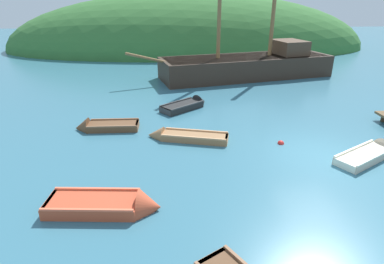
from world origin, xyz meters
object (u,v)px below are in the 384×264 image
(rowboat_far, at_px, (183,137))
(rowboat_center, at_px, (371,154))
(buoy_red, at_px, (281,144))
(sailing_ship, at_px, (248,70))
(rowboat_outer_left, at_px, (103,127))
(rowboat_portside, at_px, (188,106))
(rowboat_outer_right, at_px, (112,206))

(rowboat_far, height_order, rowboat_center, rowboat_center)
(rowboat_far, relative_size, rowboat_center, 1.09)
(rowboat_far, distance_m, buoy_red, 4.38)
(sailing_ship, xyz_separation_m, rowboat_far, (-5.72, -12.00, -0.51))
(rowboat_far, distance_m, rowboat_outer_left, 4.12)
(rowboat_center, bearing_deg, rowboat_outer_left, 131.89)
(rowboat_outer_left, bearing_deg, rowboat_portside, -144.86)
(rowboat_portside, relative_size, rowboat_outer_left, 1.00)
(rowboat_center, bearing_deg, sailing_ship, 67.01)
(sailing_ship, xyz_separation_m, rowboat_center, (1.87, -14.17, -0.50))
(rowboat_center, xyz_separation_m, buoy_red, (-3.28, 1.41, -0.09))
(rowboat_far, xyz_separation_m, rowboat_outer_left, (-3.85, 1.45, 0.01))
(sailing_ship, relative_size, rowboat_outer_left, 5.35)
(sailing_ship, bearing_deg, buoy_red, 69.84)
(rowboat_center, bearing_deg, buoy_red, 126.17)
(rowboat_portside, height_order, rowboat_center, rowboat_portside)
(rowboat_outer_left, distance_m, rowboat_center, 12.01)
(buoy_red, bearing_deg, rowboat_center, -23.32)
(rowboat_outer_left, relative_size, rowboat_center, 0.88)
(rowboat_portside, height_order, buoy_red, rowboat_portside)
(sailing_ship, distance_m, rowboat_center, 14.31)
(rowboat_far, xyz_separation_m, buoy_red, (4.31, -0.76, -0.09))
(rowboat_portside, height_order, rowboat_outer_left, rowboat_portside)
(rowboat_outer_left, height_order, buoy_red, rowboat_outer_left)
(rowboat_center, height_order, buoy_red, rowboat_center)
(buoy_red, bearing_deg, sailing_ship, 83.70)
(rowboat_outer_right, xyz_separation_m, rowboat_outer_left, (-1.51, 6.53, -0.03))
(rowboat_outer_right, relative_size, rowboat_portside, 1.15)
(rowboat_far, distance_m, rowboat_center, 7.90)
(rowboat_outer_right, distance_m, buoy_red, 7.94)
(rowboat_far, height_order, rowboat_outer_left, rowboat_outer_left)
(rowboat_far, xyz_separation_m, rowboat_center, (7.60, -2.18, 0.01))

